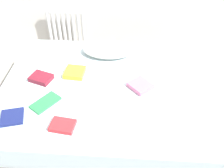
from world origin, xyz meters
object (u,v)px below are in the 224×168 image
Objects in this scene: textbook_red at (63,125)px; textbook_green at (45,102)px; radiator at (67,30)px; pillow at (108,49)px; bed at (112,106)px; textbook_yellow at (75,72)px; textbook_navy at (12,117)px; textbook_pink at (140,86)px; textbook_maroon at (41,78)px.

textbook_red is 0.31m from textbook_green.
radiator reaches higher than pillow.
bed is 11.01× the size of textbook_red.
textbook_yellow is at bearing 157.89° from bed.
pillow reaches higher than textbook_navy.
textbook_red is 1.01× the size of textbook_pink.
textbook_yellow is at bearing 12.26° from textbook_green.
textbook_maroon reaches higher than textbook_navy.
textbook_yellow is (0.29, 0.10, 0.00)m from textbook_maroon.
radiator is 2.99× the size of textbook_yellow.
textbook_yellow is at bearing -127.81° from pillow.
radiator reaches higher than bed.
pillow reaches higher than textbook_maroon.
pillow is at bearing 4.91° from textbook_green.
textbook_red is at bearing -92.89° from textbook_pink.
textbook_maroon is at bearing 62.59° from textbook_navy.
textbook_pink reaches higher than textbook_navy.
textbook_maroon is 1.11× the size of textbook_navy.
textbook_maroon is at bearing 176.27° from bed.
textbook_maroon is 1.04× the size of textbook_yellow.
bed is at bearing -61.14° from radiator.
textbook_yellow is (0.31, -1.06, 0.15)m from radiator.
textbook_navy is at bearing -125.61° from pillow.
radiator is at bearing 130.56° from pillow.
pillow is at bearing 97.92° from bed.
radiator is at bearing 111.13° from textbook_yellow.
textbook_maroon and textbook_yellow have the same top height.
textbook_maroon is 1.04× the size of textbook_pink.
pillow is at bearing -49.44° from radiator.
textbook_maroon is at bearing 127.96° from textbook_red.
textbook_red is at bearing -104.83° from textbook_green.
bed is 11.07× the size of textbook_yellow.
textbook_green is (-0.20, 0.24, -0.01)m from textbook_red.
textbook_pink is (0.91, -1.20, 0.15)m from radiator.
radiator is at bearing 108.64° from textbook_red.
textbook_red is 0.64m from textbook_yellow.
textbook_green is (-0.17, -0.40, -0.01)m from textbook_yellow.
textbook_navy is 0.69m from textbook_yellow.
radiator is 1.64m from textbook_navy.
pillow reaches higher than textbook_red.
textbook_green is at bearing -114.87° from textbook_pink.
textbook_yellow reaches higher than textbook_green.
textbook_maroon reaches higher than bed.
textbook_pink reaches higher than textbook_red.
textbook_maroon is 0.62m from textbook_red.
radiator is at bearing 71.47° from textbook_navy.
textbook_green is (-0.46, -0.76, -0.04)m from pillow.
pillow reaches higher than bed.
radiator reaches higher than textbook_red.
textbook_navy is (-0.08, -1.63, 0.14)m from radiator.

